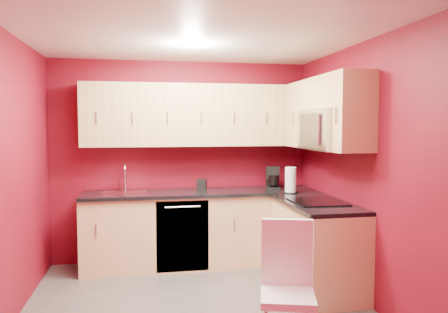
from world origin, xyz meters
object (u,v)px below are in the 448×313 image
object	(u,v)px
microwave	(329,129)
napkin_holder	(202,185)
paper_towel	(291,180)
coffee_maker	(273,178)
sink	(125,190)
dining_chair	(288,289)

from	to	relation	value
microwave	napkin_holder	xyz separation A→B (m)	(-1.17, 1.11, -0.69)
napkin_holder	paper_towel	xyz separation A→B (m)	(0.99, -0.46, 0.09)
coffee_maker	paper_towel	bearing A→B (deg)	-61.57
napkin_holder	paper_towel	size ratio (longest dim) A/B	0.41
sink	coffee_maker	bearing A→B (deg)	0.35
napkin_holder	dining_chair	size ratio (longest dim) A/B	0.13
coffee_maker	paper_towel	xyz separation A→B (m)	(0.11, -0.36, 0.01)
microwave	dining_chair	size ratio (longest dim) A/B	0.78
sink	dining_chair	world-z (taller)	sink
microwave	sink	size ratio (longest dim) A/B	1.46
coffee_maker	microwave	bearing A→B (deg)	-62.12
napkin_holder	sink	bearing A→B (deg)	-173.69
sink	dining_chair	distance (m)	2.58
sink	coffee_maker	world-z (taller)	sink
sink	napkin_holder	distance (m)	0.93
sink	napkin_holder	world-z (taller)	sink
coffee_maker	dining_chair	distance (m)	2.35
napkin_holder	dining_chair	xyz separation A→B (m)	(0.34, -2.30, -0.48)
coffee_maker	napkin_holder	size ratio (longest dim) A/B	2.21
coffee_maker	dining_chair	xyz separation A→B (m)	(-0.55, -2.21, -0.56)
dining_chair	napkin_holder	bearing A→B (deg)	114.36
paper_towel	dining_chair	distance (m)	2.04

